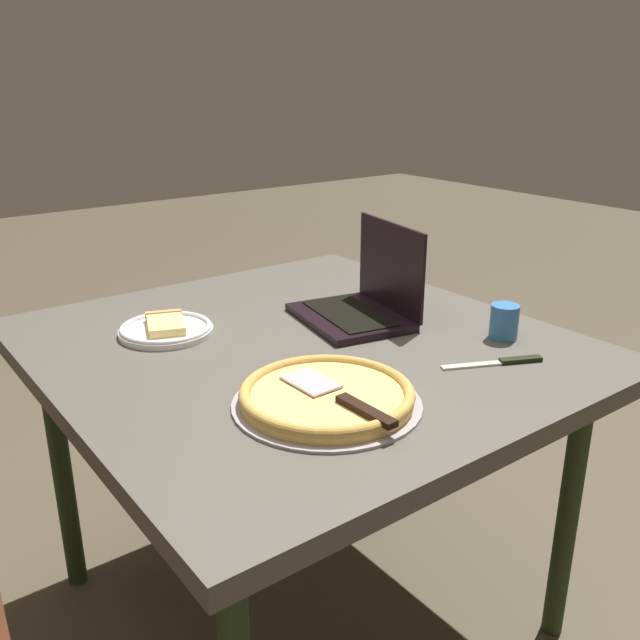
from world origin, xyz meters
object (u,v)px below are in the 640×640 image
(dining_table, at_px, (301,367))
(pizza_plate, at_px, (166,328))
(table_knife, at_px, (502,362))
(drink_cup, at_px, (504,321))
(pizza_tray, at_px, (327,396))
(laptop, at_px, (363,300))

(dining_table, distance_m, pizza_plate, 0.33)
(dining_table, xyz_separation_m, table_knife, (0.36, 0.26, 0.07))
(pizza_plate, distance_m, drink_cup, 0.79)
(pizza_tray, height_order, drink_cup, drink_cup)
(laptop, distance_m, pizza_tray, 0.48)
(dining_table, height_order, table_knife, table_knife)
(dining_table, distance_m, drink_cup, 0.48)
(dining_table, bearing_deg, pizza_plate, -134.85)
(pizza_tray, xyz_separation_m, table_knife, (0.07, 0.41, -0.01))
(dining_table, distance_m, laptop, 0.24)
(dining_table, xyz_separation_m, drink_cup, (0.27, 0.38, 0.11))
(laptop, distance_m, pizza_plate, 0.48)
(laptop, bearing_deg, dining_table, -82.12)
(dining_table, relative_size, laptop, 3.55)
(dining_table, relative_size, pizza_plate, 5.34)
(dining_table, xyz_separation_m, laptop, (-0.03, 0.21, 0.12))
(pizza_tray, xyz_separation_m, drink_cup, (-0.03, 0.53, 0.02))
(dining_table, height_order, drink_cup, drink_cup)
(dining_table, height_order, pizza_tray, pizza_tray)
(dining_table, bearing_deg, drink_cup, 55.13)
(pizza_plate, bearing_deg, pizza_tray, 8.67)
(dining_table, xyz_separation_m, pizza_plate, (-0.23, -0.23, 0.08))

